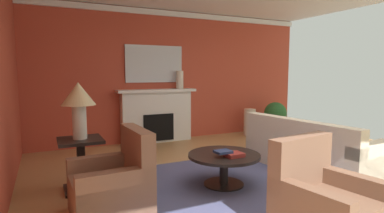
% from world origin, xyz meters
% --- Properties ---
extents(ground_plane, '(8.33, 8.33, 0.00)m').
position_xyz_m(ground_plane, '(0.00, 0.00, 0.00)').
color(ground_plane, tan).
extents(wall_fireplace, '(7.01, 0.12, 2.98)m').
position_xyz_m(wall_fireplace, '(0.00, 3.20, 1.49)').
color(wall_fireplace, '#B7422D').
rests_on(wall_fireplace, ground_plane).
extents(crown_moulding, '(7.01, 0.08, 0.12)m').
position_xyz_m(crown_moulding, '(0.00, 3.12, 2.90)').
color(crown_moulding, white).
extents(area_rug, '(3.48, 2.58, 0.01)m').
position_xyz_m(area_rug, '(-0.56, -0.01, 0.01)').
color(area_rug, '#4C517A').
rests_on(area_rug, ground_plane).
extents(fireplace, '(1.80, 0.35, 1.20)m').
position_xyz_m(fireplace, '(-0.49, 2.99, 0.57)').
color(fireplace, white).
rests_on(fireplace, ground_plane).
extents(mantel_mirror, '(1.33, 0.04, 0.83)m').
position_xyz_m(mantel_mirror, '(-0.49, 3.11, 1.76)').
color(mantel_mirror, silver).
extents(sofa, '(1.12, 2.19, 0.85)m').
position_xyz_m(sofa, '(1.04, -0.01, 0.30)').
color(sofa, beige).
rests_on(sofa, ground_plane).
extents(armchair_near_window, '(0.83, 0.83, 0.95)m').
position_xyz_m(armchair_near_window, '(-2.13, -0.23, 0.31)').
color(armchair_near_window, brown).
rests_on(armchair_near_window, ground_plane).
extents(armchair_facing_fireplace, '(0.91, 0.91, 0.95)m').
position_xyz_m(armchair_facing_fireplace, '(-0.45, -1.62, 0.31)').
color(armchair_facing_fireplace, brown).
rests_on(armchair_facing_fireplace, ground_plane).
extents(coffee_table, '(1.00, 1.00, 0.45)m').
position_xyz_m(coffee_table, '(-0.56, -0.01, 0.34)').
color(coffee_table, black).
rests_on(coffee_table, ground_plane).
extents(side_table, '(0.56, 0.56, 0.70)m').
position_xyz_m(side_table, '(-2.37, 0.68, 0.40)').
color(side_table, black).
rests_on(side_table, ground_plane).
extents(table_lamp, '(0.44, 0.44, 0.75)m').
position_xyz_m(table_lamp, '(-2.37, 0.68, 1.22)').
color(table_lamp, beige).
rests_on(table_lamp, side_table).
extents(vase_tall_corner, '(0.29, 0.29, 0.66)m').
position_xyz_m(vase_tall_corner, '(1.86, 2.69, 0.33)').
color(vase_tall_corner, beige).
rests_on(vase_tall_corner, ground_plane).
extents(vase_mantel_right, '(0.17, 0.17, 0.41)m').
position_xyz_m(vase_mantel_right, '(0.06, 2.94, 1.41)').
color(vase_mantel_right, beige).
rests_on(vase_mantel_right, fireplace).
extents(book_red_cover, '(0.24, 0.20, 0.05)m').
position_xyz_m(book_red_cover, '(-0.51, -0.18, 0.48)').
color(book_red_cover, maroon).
rests_on(book_red_cover, coffee_table).
extents(book_art_folio, '(0.22, 0.18, 0.03)m').
position_xyz_m(book_art_folio, '(-0.65, -0.12, 0.52)').
color(book_art_folio, navy).
rests_on(book_art_folio, coffee_table).
extents(potted_plant, '(0.56, 0.56, 0.83)m').
position_xyz_m(potted_plant, '(2.46, 2.43, 0.49)').
color(potted_plant, '#333333').
rests_on(potted_plant, ground_plane).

